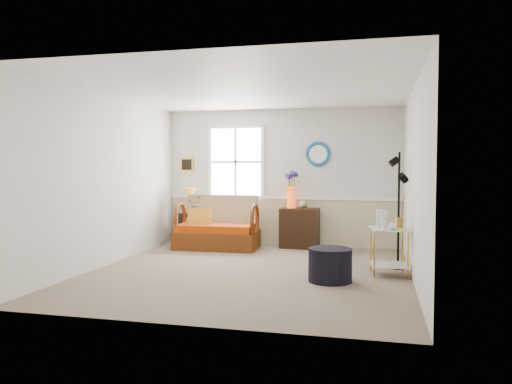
% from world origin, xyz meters
% --- Properties ---
extents(floor, '(4.50, 5.00, 0.01)m').
position_xyz_m(floor, '(0.00, 0.00, 0.00)').
color(floor, '#7E6F57').
rests_on(floor, ground).
extents(ceiling, '(4.50, 5.00, 0.01)m').
position_xyz_m(ceiling, '(0.00, 0.00, 2.60)').
color(ceiling, white).
rests_on(ceiling, walls).
extents(walls, '(4.51, 5.01, 2.60)m').
position_xyz_m(walls, '(0.00, 0.00, 1.30)').
color(walls, silver).
rests_on(walls, floor).
extents(wainscot, '(4.46, 0.02, 0.90)m').
position_xyz_m(wainscot, '(0.00, 2.48, 0.45)').
color(wainscot, tan).
rests_on(wainscot, walls).
extents(chair_rail, '(4.46, 0.04, 0.06)m').
position_xyz_m(chair_rail, '(0.00, 2.47, 0.92)').
color(chair_rail, white).
rests_on(chair_rail, walls).
extents(window, '(1.14, 0.06, 1.44)m').
position_xyz_m(window, '(-0.90, 2.47, 1.60)').
color(window, white).
rests_on(window, walls).
extents(picture, '(0.28, 0.03, 0.28)m').
position_xyz_m(picture, '(-1.92, 2.48, 1.55)').
color(picture, '#AF8E2E').
rests_on(picture, walls).
extents(mirror, '(0.47, 0.07, 0.47)m').
position_xyz_m(mirror, '(0.70, 2.48, 1.75)').
color(mirror, '#1D7ABF').
rests_on(mirror, walls).
extents(loveseat, '(1.52, 0.90, 0.97)m').
position_xyz_m(loveseat, '(-1.08, 1.82, 0.49)').
color(loveseat, '#4C220B').
rests_on(loveseat, floor).
extents(throw_pillow, '(0.44, 0.19, 0.43)m').
position_xyz_m(throw_pillow, '(-1.39, 1.75, 0.53)').
color(throw_pillow, orange).
rests_on(throw_pillow, loveseat).
extents(lamp_stand, '(0.36, 0.36, 0.61)m').
position_xyz_m(lamp_stand, '(-1.76, 2.21, 0.31)').
color(lamp_stand, black).
rests_on(lamp_stand, floor).
extents(table_lamp, '(0.28, 0.28, 0.48)m').
position_xyz_m(table_lamp, '(-1.75, 2.18, 0.85)').
color(table_lamp, '#C28926').
rests_on(table_lamp, lamp_stand).
extents(potted_plant, '(0.32, 0.35, 0.27)m').
position_xyz_m(potted_plant, '(-1.62, 2.18, 0.75)').
color(potted_plant, '#3D642D').
rests_on(potted_plant, lamp_stand).
extents(cabinet, '(0.71, 0.49, 0.74)m').
position_xyz_m(cabinet, '(0.39, 2.26, 0.37)').
color(cabinet, black).
rests_on(cabinet, floor).
extents(flower_vase, '(0.25, 0.25, 0.67)m').
position_xyz_m(flower_vase, '(0.22, 2.32, 1.07)').
color(flower_vase, '#E95013').
rests_on(flower_vase, cabinet).
extents(side_table, '(0.58, 0.58, 0.66)m').
position_xyz_m(side_table, '(1.95, 0.22, 0.33)').
color(side_table, gold).
rests_on(side_table, floor).
extents(tabletop_items, '(0.57, 0.57, 0.25)m').
position_xyz_m(tabletop_items, '(1.97, 0.22, 0.79)').
color(tabletop_items, silver).
rests_on(tabletop_items, side_table).
extents(floor_lamp, '(0.31, 0.31, 1.73)m').
position_xyz_m(floor_lamp, '(2.09, 0.75, 0.86)').
color(floor_lamp, black).
rests_on(floor_lamp, floor).
extents(ottoman, '(0.69, 0.69, 0.44)m').
position_xyz_m(ottoman, '(1.19, -0.35, 0.22)').
color(ottoman, black).
rests_on(ottoman, floor).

